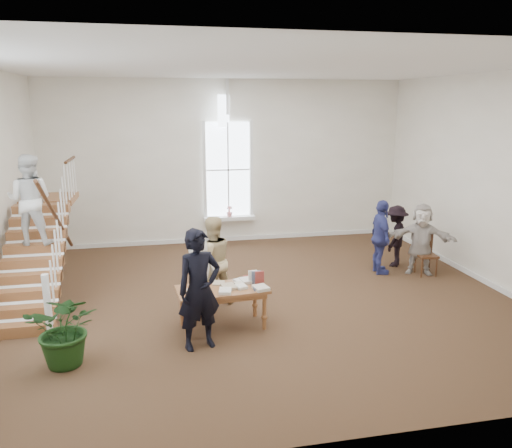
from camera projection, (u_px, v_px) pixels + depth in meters
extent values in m
plane|color=#412519|center=(261.00, 298.00, 10.11)|extent=(10.00, 10.00, 0.00)
plane|color=silver|center=(228.00, 162.00, 13.87)|extent=(10.00, 0.00, 10.00)
plane|color=silver|center=(351.00, 256.00, 5.29)|extent=(10.00, 0.00, 10.00)
plane|color=silver|center=(492.00, 181.00, 10.55)|extent=(0.00, 9.00, 9.00)
plane|color=white|center=(262.00, 66.00, 9.05)|extent=(10.00, 10.00, 0.00)
cube|color=white|center=(229.00, 218.00, 14.06)|extent=(1.45, 0.28, 0.10)
plane|color=white|center=(228.00, 170.00, 13.86)|extent=(2.60, 0.00, 2.60)
plane|color=white|center=(227.00, 111.00, 13.48)|extent=(0.60, 0.60, 0.85)
cube|color=white|center=(229.00, 239.00, 14.35)|extent=(10.00, 0.04, 0.12)
imported|color=pink|center=(229.00, 211.00, 13.98)|extent=(0.17, 0.17, 0.30)
cube|color=brown|center=(22.00, 329.00, 8.47)|extent=(1.10, 0.30, 0.20)
cube|color=brown|center=(25.00, 311.00, 8.71)|extent=(1.10, 0.30, 0.20)
cube|color=brown|center=(27.00, 294.00, 8.95)|extent=(1.10, 0.30, 0.20)
cube|color=brown|center=(30.00, 278.00, 9.19)|extent=(1.10, 0.30, 0.20)
cube|color=brown|center=(33.00, 263.00, 9.43)|extent=(1.10, 0.30, 0.20)
cube|color=brown|center=(35.00, 248.00, 9.67)|extent=(1.10, 0.30, 0.20)
cube|color=brown|center=(37.00, 235.00, 9.91)|extent=(1.10, 0.30, 0.20)
cube|color=brown|center=(40.00, 221.00, 10.15)|extent=(1.10, 0.30, 0.20)
cube|color=brown|center=(42.00, 209.00, 10.39)|extent=(1.10, 0.30, 0.20)
cube|color=brown|center=(50.00, 199.00, 11.24)|extent=(1.10, 1.20, 0.12)
cube|color=white|center=(48.00, 306.00, 8.32)|extent=(0.10, 0.10, 1.10)
cylinder|color=#36180E|center=(56.00, 218.00, 9.33)|extent=(0.07, 2.74, 1.86)
imported|color=silver|center=(30.00, 200.00, 9.45)|extent=(0.94, 0.79, 1.72)
cube|color=brown|center=(222.00, 289.00, 8.63)|extent=(1.62, 0.91, 0.05)
cube|color=brown|center=(222.00, 294.00, 8.64)|extent=(1.49, 0.78, 0.10)
cylinder|color=brown|center=(187.00, 321.00, 8.25)|extent=(0.07, 0.07, 0.68)
cylinder|color=brown|center=(264.00, 311.00, 8.63)|extent=(0.07, 0.07, 0.68)
cylinder|color=brown|center=(182.00, 307.00, 8.79)|extent=(0.07, 0.07, 0.68)
cylinder|color=brown|center=(255.00, 299.00, 9.17)|extent=(0.07, 0.07, 0.68)
cube|color=silver|center=(241.00, 287.00, 8.61)|extent=(0.22, 0.24, 0.05)
cube|color=beige|center=(239.00, 284.00, 8.74)|extent=(0.19, 0.24, 0.04)
cube|color=tan|center=(219.00, 283.00, 8.83)|extent=(0.25, 0.27, 0.02)
cube|color=silver|center=(247.00, 280.00, 8.92)|extent=(0.28, 0.31, 0.05)
cube|color=#4C5972|center=(258.00, 288.00, 8.58)|extent=(0.18, 0.22, 0.05)
cube|color=maroon|center=(248.00, 279.00, 9.00)|extent=(0.16, 0.28, 0.05)
cube|color=white|center=(241.00, 281.00, 8.91)|extent=(0.27, 0.31, 0.04)
cube|color=#BFB299|center=(253.00, 281.00, 8.94)|extent=(0.23, 0.27, 0.02)
cube|color=silver|center=(225.00, 291.00, 8.42)|extent=(0.25, 0.31, 0.05)
cube|color=beige|center=(261.00, 288.00, 8.55)|extent=(0.29, 0.32, 0.06)
cube|color=tan|center=(229.00, 287.00, 8.62)|extent=(0.27, 0.32, 0.05)
cube|color=silver|center=(195.00, 291.00, 8.45)|extent=(0.28, 0.31, 0.04)
cube|color=#4C5972|center=(194.00, 292.00, 8.36)|extent=(0.15, 0.28, 0.05)
imported|color=black|center=(199.00, 289.00, 7.85)|extent=(0.82, 0.65, 1.96)
imported|color=silver|center=(199.00, 277.00, 9.12)|extent=(0.80, 0.59, 1.49)
imported|color=#D1B883|center=(212.00, 261.00, 9.62)|extent=(1.00, 0.86, 1.76)
imported|color=navy|center=(381.00, 237.00, 11.41)|extent=(0.54, 1.05, 1.72)
imported|color=black|center=(395.00, 236.00, 11.99)|extent=(1.02, 1.09, 1.48)
imported|color=beige|center=(421.00, 239.00, 11.41)|extent=(1.58, 1.11, 1.64)
imported|color=#143310|center=(66.00, 328.00, 7.39)|extent=(1.20, 1.08, 1.17)
cube|color=#36180E|center=(427.00, 256.00, 11.39)|extent=(0.46, 0.46, 0.05)
cube|color=#36180E|center=(424.00, 242.00, 11.51)|extent=(0.43, 0.08, 0.51)
cylinder|color=#36180E|center=(422.00, 268.00, 11.26)|extent=(0.04, 0.04, 0.45)
cylinder|color=#36180E|center=(436.00, 267.00, 11.29)|extent=(0.04, 0.04, 0.45)
cylinder|color=#36180E|center=(415.00, 263.00, 11.59)|extent=(0.04, 0.04, 0.45)
cylinder|color=#36180E|center=(430.00, 263.00, 11.63)|extent=(0.04, 0.04, 0.45)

